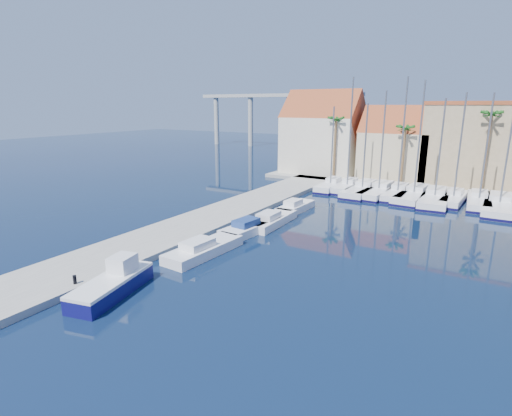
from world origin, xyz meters
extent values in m
plane|color=black|center=(0.00, 0.00, 0.00)|extent=(260.00, 260.00, 0.00)
cube|color=gray|center=(-9.00, 13.50, 0.25)|extent=(6.00, 77.00, 0.50)
cube|color=gray|center=(10.00, 48.00, 0.25)|extent=(54.00, 16.00, 0.50)
cylinder|color=black|center=(-6.60, -2.21, 0.78)|extent=(0.23, 0.23, 0.57)
cube|color=#0E0D50|center=(-4.19, -1.36, 0.46)|extent=(3.36, 6.41, 0.92)
cube|color=white|center=(-4.19, -1.36, 1.02)|extent=(3.36, 6.41, 0.20)
cube|color=white|center=(-4.47, -0.17, 1.58)|extent=(1.66, 1.88, 1.12)
cube|color=white|center=(-3.62, 7.08, 0.40)|extent=(2.76, 7.35, 0.80)
cube|color=white|center=(-3.67, 6.36, 1.10)|extent=(1.77, 2.62, 0.60)
cube|color=white|center=(-3.53, 13.91, 0.40)|extent=(2.90, 7.09, 0.80)
cube|color=navy|center=(-3.60, 13.22, 1.10)|extent=(1.78, 2.56, 0.60)
cube|color=white|center=(-3.01, 17.02, 0.40)|extent=(2.43, 7.13, 0.80)
cube|color=white|center=(-2.99, 16.32, 1.10)|extent=(1.64, 2.51, 0.60)
cube|color=white|center=(-3.25, 22.92, 0.40)|extent=(2.16, 6.06, 0.80)
cube|color=white|center=(-3.27, 22.32, 1.10)|extent=(1.43, 2.15, 0.60)
cube|color=white|center=(-4.06, 36.13, 0.50)|extent=(2.39, 8.49, 1.00)
cube|color=#100C3D|center=(-4.06, 36.13, 0.18)|extent=(2.45, 8.55, 0.28)
cube|color=white|center=(-4.08, 36.98, 1.30)|extent=(1.59, 2.57, 0.60)
cylinder|color=slate|center=(-4.06, 35.71, 6.15)|extent=(0.20, 0.20, 10.29)
cube|color=white|center=(-1.81, 36.55, 0.50)|extent=(2.23, 8.29, 1.00)
cube|color=#100C3D|center=(-1.81, 36.55, 0.18)|extent=(2.29, 8.35, 0.28)
cube|color=white|center=(-1.80, 37.38, 1.30)|extent=(1.53, 2.50, 0.60)
cylinder|color=slate|center=(-1.81, 36.14, 7.99)|extent=(0.20, 0.20, 13.97)
cube|color=white|center=(0.52, 35.96, 0.50)|extent=(3.17, 11.10, 1.00)
cube|color=#100C3D|center=(0.52, 35.96, 0.18)|extent=(3.23, 11.16, 0.28)
cube|color=white|center=(0.55, 37.06, 1.30)|extent=(2.10, 3.36, 0.60)
cylinder|color=slate|center=(0.51, 35.40, 6.33)|extent=(0.20, 0.20, 10.67)
cube|color=white|center=(2.64, 36.22, 0.50)|extent=(3.64, 10.94, 1.00)
cube|color=#100C3D|center=(2.64, 36.22, 0.18)|extent=(3.70, 11.00, 0.28)
cube|color=white|center=(2.73, 37.29, 1.30)|extent=(2.21, 3.37, 0.60)
cylinder|color=slate|center=(2.60, 35.68, 7.10)|extent=(0.20, 0.20, 12.21)
cube|color=white|center=(5.00, 36.06, 0.50)|extent=(2.54, 9.42, 1.00)
cube|color=#100C3D|center=(5.00, 36.06, 0.18)|extent=(2.60, 9.48, 0.28)
cube|color=white|center=(4.99, 37.00, 1.30)|extent=(1.74, 2.84, 0.60)
cylinder|color=slate|center=(5.01, 35.59, 7.89)|extent=(0.20, 0.20, 13.77)
cube|color=white|center=(7.02, 36.12, 0.50)|extent=(3.81, 11.45, 1.00)
cube|color=#100C3D|center=(7.02, 36.12, 0.18)|extent=(3.88, 11.51, 0.28)
cube|color=white|center=(7.11, 37.24, 1.30)|extent=(2.31, 3.53, 0.60)
cylinder|color=slate|center=(6.97, 35.56, 7.66)|extent=(0.20, 0.20, 13.32)
cube|color=white|center=(9.43, 35.51, 0.50)|extent=(3.65, 11.69, 1.00)
cube|color=#100C3D|center=(9.43, 35.51, 0.18)|extent=(3.72, 11.75, 0.28)
cube|color=white|center=(9.36, 36.66, 1.30)|extent=(2.29, 3.57, 0.60)
cylinder|color=slate|center=(9.46, 34.94, 6.62)|extent=(0.20, 0.20, 11.24)
cube|color=white|center=(11.45, 36.08, 0.50)|extent=(2.61, 8.27, 1.00)
cube|color=#100C3D|center=(11.45, 36.08, 0.18)|extent=(2.68, 8.33, 0.28)
cube|color=white|center=(11.50, 36.89, 1.30)|extent=(1.63, 2.53, 0.60)
cylinder|color=slate|center=(11.43, 35.67, 6.93)|extent=(0.20, 0.20, 11.85)
cube|color=white|center=(14.07, 36.39, 0.50)|extent=(2.98, 9.49, 1.00)
cube|color=#100C3D|center=(14.07, 36.39, 0.18)|extent=(3.04, 9.56, 0.28)
cube|color=white|center=(14.01, 37.33, 1.30)|extent=(1.87, 2.91, 0.60)
cylinder|color=slate|center=(14.10, 35.92, 6.91)|extent=(0.20, 0.20, 11.82)
cube|color=white|center=(16.19, 35.56, 0.50)|extent=(3.28, 12.02, 1.00)
cube|color=#100C3D|center=(16.19, 35.56, 0.18)|extent=(3.34, 12.08, 0.28)
cube|color=white|center=(16.20, 36.76, 1.30)|extent=(2.23, 3.62, 0.60)
cylinder|color=slate|center=(16.18, 34.96, 7.42)|extent=(0.20, 0.20, 12.84)
cube|color=beige|center=(-10.00, 47.00, 5.00)|extent=(12.00, 9.00, 9.00)
cube|color=maroon|center=(-10.00, 47.00, 9.50)|extent=(12.30, 9.00, 9.00)
cube|color=#C5B38B|center=(2.00, 47.00, 4.00)|extent=(10.00, 8.00, 7.00)
cube|color=maroon|center=(2.00, 47.00, 7.50)|extent=(10.30, 8.00, 8.00)
cube|color=#9D8861|center=(13.00, 48.00, 6.00)|extent=(14.00, 10.00, 11.00)
cube|color=maroon|center=(13.00, 48.00, 11.75)|extent=(14.20, 10.20, 0.50)
cylinder|color=brown|center=(-6.00, 42.00, 5.00)|extent=(0.36, 0.36, 9.00)
sphere|color=#185317|center=(-6.00, 42.00, 9.35)|extent=(2.60, 2.60, 2.60)
cylinder|color=brown|center=(4.00, 42.00, 4.50)|extent=(0.36, 0.36, 8.00)
sphere|color=#185317|center=(4.00, 42.00, 8.35)|extent=(2.60, 2.60, 2.60)
cylinder|color=brown|center=(14.00, 42.00, 5.50)|extent=(0.36, 0.36, 10.00)
sphere|color=#185317|center=(14.00, 42.00, 10.35)|extent=(2.60, 2.60, 2.60)
cube|color=#9E9E99|center=(-38.00, 82.00, 14.00)|extent=(48.00, 2.20, 0.90)
cylinder|color=#9E9E99|center=(-58.00, 82.00, 7.00)|extent=(1.40, 1.40, 14.00)
cylinder|color=#9E9E99|center=(-46.00, 82.00, 7.00)|extent=(1.40, 1.40, 14.00)
cylinder|color=#9E9E99|center=(-34.00, 82.00, 7.00)|extent=(1.40, 1.40, 14.00)
cylinder|color=#9E9E99|center=(-22.00, 82.00, 7.00)|extent=(1.40, 1.40, 14.00)
camera|label=1|loc=(15.26, -16.17, 11.48)|focal=28.00mm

